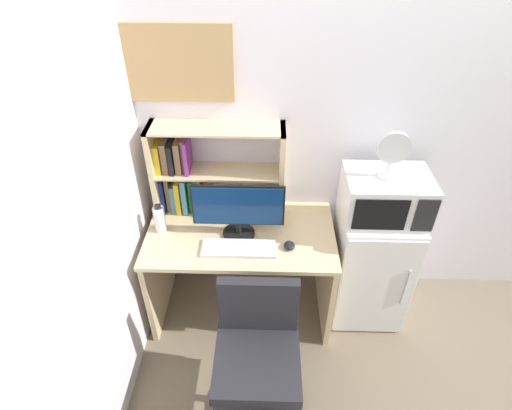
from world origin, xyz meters
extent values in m
cube|color=silver|center=(0.40, 0.02, 1.30)|extent=(6.40, 0.04, 2.60)
cube|color=silver|center=(-1.62, -1.60, 1.30)|extent=(0.04, 4.40, 2.60)
cube|color=beige|center=(-0.94, -0.34, 0.74)|extent=(1.21, 0.68, 0.03)
cube|color=beige|center=(-1.53, -0.34, 0.36)|extent=(0.04, 0.61, 0.72)
cube|color=beige|center=(-0.36, -0.34, 0.36)|extent=(0.04, 0.61, 0.72)
cube|color=beige|center=(-1.50, -0.11, 1.07)|extent=(0.03, 0.23, 0.63)
cube|color=beige|center=(-0.69, -0.11, 1.07)|extent=(0.03, 0.23, 0.63)
cube|color=beige|center=(-1.10, -0.11, 1.37)|extent=(0.84, 0.23, 0.01)
cube|color=beige|center=(-1.10, -0.11, 1.07)|extent=(0.78, 0.23, 0.01)
cube|color=navy|center=(-1.48, -0.09, 0.88)|extent=(0.02, 0.16, 0.26)
cube|color=brown|center=(-1.44, -0.08, 0.89)|extent=(0.03, 0.12, 0.28)
cube|color=teal|center=(-1.41, -0.09, 0.85)|extent=(0.04, 0.13, 0.20)
cube|color=gold|center=(-1.37, -0.10, 0.87)|extent=(0.03, 0.17, 0.25)
cube|color=teal|center=(-1.33, -0.09, 0.88)|extent=(0.03, 0.16, 0.26)
cube|color=#197233|center=(-1.29, -0.08, 0.87)|extent=(0.03, 0.13, 0.24)
cube|color=#197233|center=(-1.25, -0.08, 0.88)|extent=(0.03, 0.13, 0.27)
cube|color=brown|center=(-1.22, -0.10, 0.89)|extent=(0.02, 0.19, 0.28)
cube|color=gold|center=(-1.18, -0.09, 0.87)|extent=(0.03, 0.14, 0.24)
cube|color=gold|center=(-1.47, -0.10, 1.17)|extent=(0.04, 0.17, 0.19)
cube|color=brown|center=(-1.42, -0.09, 1.18)|extent=(0.04, 0.16, 0.20)
cube|color=black|center=(-1.38, -0.10, 1.18)|extent=(0.03, 0.18, 0.20)
cube|color=brown|center=(-1.34, -0.09, 1.18)|extent=(0.04, 0.17, 0.21)
cube|color=brown|center=(-1.31, -0.09, 1.18)|extent=(0.02, 0.14, 0.22)
cube|color=purple|center=(-1.28, -0.10, 1.19)|extent=(0.02, 0.19, 0.22)
cylinder|color=black|center=(-0.95, -0.36, 0.76)|extent=(0.20, 0.20, 0.02)
cylinder|color=black|center=(-0.95, -0.36, 0.81)|extent=(0.04, 0.04, 0.08)
cube|color=black|center=(-0.95, -0.35, 0.98)|extent=(0.57, 0.01, 0.29)
cube|color=navy|center=(-0.95, -0.36, 0.98)|extent=(0.55, 0.02, 0.27)
cube|color=silver|center=(-0.95, -0.50, 0.76)|extent=(0.45, 0.16, 0.02)
ellipsoid|color=black|center=(-0.64, -0.47, 0.77)|extent=(0.07, 0.08, 0.04)
cylinder|color=silver|center=(-1.46, -0.33, 0.84)|extent=(0.07, 0.07, 0.18)
cylinder|color=black|center=(-1.46, -0.33, 0.94)|extent=(0.04, 0.04, 0.02)
cube|color=white|center=(-0.06, -0.29, 0.44)|extent=(0.49, 0.46, 0.88)
cube|color=white|center=(-0.06, -0.53, 0.44)|extent=(0.47, 0.01, 0.85)
cylinder|color=#B2B2B7|center=(0.11, -0.54, 0.49)|extent=(0.01, 0.01, 0.31)
cube|color=silver|center=(-0.06, -0.29, 1.02)|extent=(0.51, 0.37, 0.28)
cube|color=black|center=(-0.13, -0.48, 1.02)|extent=(0.31, 0.01, 0.21)
cube|color=black|center=(0.13, -0.48, 1.02)|extent=(0.12, 0.01, 0.22)
cylinder|color=silver|center=(-0.08, -0.29, 1.17)|extent=(0.11, 0.11, 0.01)
cylinder|color=silver|center=(-0.08, -0.29, 1.22)|extent=(0.02, 0.02, 0.09)
cylinder|color=silver|center=(-0.08, -0.30, 1.36)|extent=(0.19, 0.03, 0.19)
cylinder|color=black|center=(-0.82, -1.09, 0.02)|extent=(0.53, 0.53, 0.04)
cylinder|color=black|center=(-0.82, -1.09, 0.24)|extent=(0.04, 0.04, 0.44)
cube|color=#232328|center=(-0.82, -1.09, 0.48)|extent=(0.46, 0.46, 0.07)
cube|color=#232328|center=(-0.82, -0.88, 0.70)|extent=(0.44, 0.06, 0.37)
cube|color=tan|center=(-1.32, -0.01, 1.72)|extent=(0.68, 0.02, 0.44)
camera|label=1|loc=(-0.79, -2.35, 2.49)|focal=28.97mm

